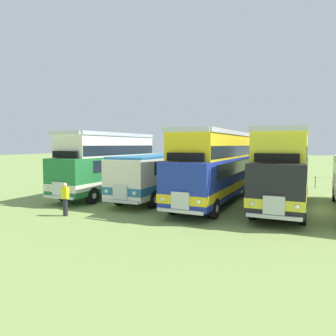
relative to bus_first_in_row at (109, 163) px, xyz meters
name	(u,v)px	position (x,y,z in m)	size (l,w,h in m)	color
ground_plane	(321,211)	(13.97, 0.20, -2.35)	(200.00, 200.00, 0.00)	#7A934C
bus_first_in_row	(109,163)	(0.00, 0.00, 0.00)	(2.76, 9.87, 4.52)	#237538
bus_second_in_row	(162,172)	(3.99, 0.63, -0.60)	(2.68, 10.58, 2.99)	silver
bus_third_in_row	(217,166)	(7.99, 0.26, 0.01)	(2.82, 11.70, 4.52)	#1E339E
bus_fourth_in_row	(284,167)	(11.98, 0.54, 0.01)	(2.71, 11.10, 4.52)	black
marshal_person	(65,199)	(1.82, -6.54, -1.47)	(0.36, 0.24, 1.73)	#23232D
rope_fence_line	(315,180)	(13.97, 9.94, -1.64)	(34.03, 0.08, 1.05)	#8C704C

